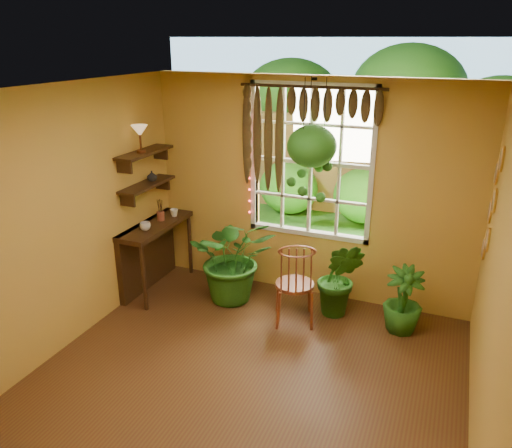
{
  "coord_description": "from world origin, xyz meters",
  "views": [
    {
      "loc": [
        1.61,
        -3.35,
        3.1
      ],
      "look_at": [
        -0.24,
        1.15,
        1.27
      ],
      "focal_mm": 35.0,
      "sensor_mm": 36.0,
      "label": 1
    }
  ],
  "objects_px": {
    "counter_ledge": "(150,248)",
    "potted_plant_mid": "(340,279)",
    "potted_plant_left": "(234,257)",
    "hanging_basket": "(312,152)",
    "windsor_chair": "(295,295)"
  },
  "relations": [
    {
      "from": "windsor_chair",
      "to": "hanging_basket",
      "type": "xyz_separation_m",
      "value": [
        -0.02,
        0.54,
        1.55
      ]
    },
    {
      "from": "potted_plant_left",
      "to": "hanging_basket",
      "type": "xyz_separation_m",
      "value": [
        0.85,
        0.31,
        1.33
      ]
    },
    {
      "from": "potted_plant_mid",
      "to": "hanging_basket",
      "type": "bearing_deg",
      "value": 156.86
    },
    {
      "from": "counter_ledge",
      "to": "potted_plant_left",
      "type": "distance_m",
      "value": 1.15
    },
    {
      "from": "counter_ledge",
      "to": "potted_plant_mid",
      "type": "height_order",
      "value": "potted_plant_mid"
    },
    {
      "from": "hanging_basket",
      "to": "potted_plant_mid",
      "type": "bearing_deg",
      "value": -23.14
    },
    {
      "from": "potted_plant_mid",
      "to": "windsor_chair",
      "type": "bearing_deg",
      "value": -140.98
    },
    {
      "from": "windsor_chair",
      "to": "potted_plant_left",
      "type": "xyz_separation_m",
      "value": [
        -0.87,
        0.24,
        0.22
      ]
    },
    {
      "from": "windsor_chair",
      "to": "potted_plant_left",
      "type": "relative_size",
      "value": 1.05
    },
    {
      "from": "counter_ledge",
      "to": "windsor_chair",
      "type": "relative_size",
      "value": 1.01
    },
    {
      "from": "windsor_chair",
      "to": "potted_plant_left",
      "type": "distance_m",
      "value": 0.93
    },
    {
      "from": "potted_plant_left",
      "to": "hanging_basket",
      "type": "bearing_deg",
      "value": 19.97
    },
    {
      "from": "counter_ledge",
      "to": "potted_plant_left",
      "type": "xyz_separation_m",
      "value": [
        1.14,
        0.1,
        0.01
      ]
    },
    {
      "from": "counter_ledge",
      "to": "potted_plant_mid",
      "type": "distance_m",
      "value": 2.45
    },
    {
      "from": "windsor_chair",
      "to": "hanging_basket",
      "type": "distance_m",
      "value": 1.64
    }
  ]
}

